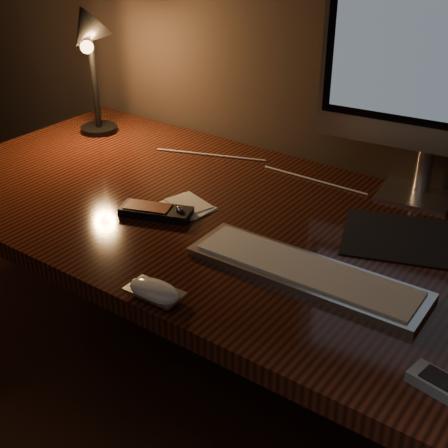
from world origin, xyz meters
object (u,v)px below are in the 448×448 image
Objects in this scene: mouse at (155,293)px; desk_lamp at (89,51)px; desk at (254,253)px; keyboard at (305,272)px; monitor at (437,63)px; media_remote at (156,211)px.

desk_lamp is at bearing 141.31° from mouse.
mouse reaches higher than desk.
keyboard is 0.28m from mouse.
desk_lamp is at bearing 170.71° from desk.
monitor is 1.15× the size of keyboard.
desk is at bearing 140.05° from keyboard.
desk_lamp reaches higher than keyboard.
media_remote reaches higher than mouse.
media_remote is (-0.20, 0.24, 0.00)m from mouse.
monitor is 0.68m from media_remote.
keyboard reaches higher than desk.
keyboard is 0.93m from desk_lamp.
desk is at bearing -12.25° from desk_lamp.
desk_lamp reaches higher than media_remote.
mouse is at bearing -115.60° from monitor.
media_remote reaches higher than keyboard.
keyboard is 2.74× the size of media_remote.
media_remote is at bearing 129.32° from mouse.
mouse is 0.29× the size of desk_lamp.
mouse is (-0.18, -0.22, 0.00)m from keyboard.
keyboard is 4.37× the size of mouse.
mouse is 0.63× the size of media_remote.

